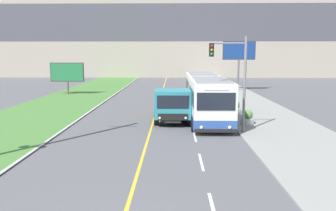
{
  "coord_description": "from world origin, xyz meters",
  "views": [
    {
      "loc": [
        1.49,
        -6.58,
        4.89
      ],
      "look_at": [
        1.1,
        15.34,
        1.4
      ],
      "focal_mm": 35.0,
      "sensor_mm": 36.0,
      "label": 1
    }
  ],
  "objects": [
    {
      "name": "billboard_small",
      "position": [
        -11.27,
        32.41,
        2.6
      ],
      "size": [
        4.0,
        0.24,
        3.82
      ],
      "color": "#59595B",
      "rests_on": "ground_plane"
    },
    {
      "name": "dump_truck",
      "position": [
        1.43,
        16.64,
        1.24
      ],
      "size": [
        2.55,
        6.65,
        2.42
      ],
      "color": "black",
      "rests_on": "ground_plane"
    },
    {
      "name": "traffic_light_mast",
      "position": [
        5.16,
        13.39,
        3.76
      ],
      "size": [
        2.28,
        0.32,
        5.9
      ],
      "color": "slate",
      "rests_on": "ground_plane"
    },
    {
      "name": "city_bus",
      "position": [
        3.96,
        18.71,
        1.62
      ],
      "size": [
        2.71,
        12.93,
        3.19
      ],
      "color": "white",
      "rests_on": "ground_plane"
    },
    {
      "name": "apartment_block_background",
      "position": [
        0.0,
        64.35,
        10.49
      ],
      "size": [
        80.0,
        8.04,
        20.99
      ],
      "color": "#A89E8E",
      "rests_on": "ground_plane"
    },
    {
      "name": "planter_round_second",
      "position": [
        6.49,
        19.85,
        0.54
      ],
      "size": [
        0.94,
        0.94,
        1.06
      ],
      "color": "silver",
      "rests_on": "sidewalk_right"
    },
    {
      "name": "billboard_large",
      "position": [
        9.96,
        36.61,
        4.96
      ],
      "size": [
        4.23,
        0.24,
        6.48
      ],
      "color": "#59595B",
      "rests_on": "ground_plane"
    },
    {
      "name": "planter_round_near",
      "position": [
        6.58,
        15.66,
        0.51
      ],
      "size": [
        0.88,
        0.88,
        0.99
      ],
      "color": "silver",
      "rests_on": "sidewalk_right"
    }
  ]
}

